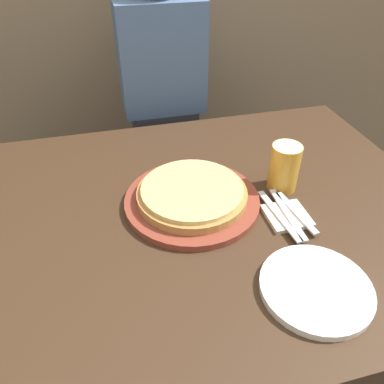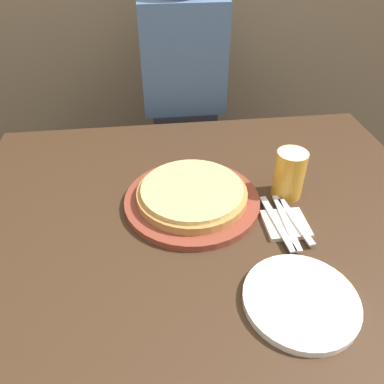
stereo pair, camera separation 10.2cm
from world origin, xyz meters
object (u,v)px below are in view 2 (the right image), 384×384
at_px(diner_person, 184,117).
at_px(spoon, 295,221).
at_px(pizza_on_board, 192,196).
at_px(beer_glass, 289,172).
at_px(fork, 277,222).
at_px(dinner_plate, 301,300).
at_px(dinner_knife, 286,222).

bearing_deg(diner_person, spoon, -75.46).
relative_size(pizza_on_board, beer_glass, 2.68).
xyz_separation_m(pizza_on_board, spoon, (0.26, -0.12, -0.01)).
bearing_deg(fork, pizza_on_board, 149.41).
height_order(spoon, diner_person, diner_person).
distance_m(pizza_on_board, spoon, 0.28).
distance_m(dinner_plate, dinner_knife, 0.24).
bearing_deg(beer_glass, pizza_on_board, -178.24).
height_order(dinner_plate, diner_person, diner_person).
relative_size(beer_glass, dinner_plate, 0.58).
relative_size(fork, spoon, 1.18).
bearing_deg(pizza_on_board, diner_person, 85.96).
distance_m(pizza_on_board, fork, 0.24).
xyz_separation_m(pizza_on_board, dinner_knife, (0.23, -0.12, -0.01)).
distance_m(beer_glass, dinner_knife, 0.15).
xyz_separation_m(dinner_plate, dinner_knife, (0.05, 0.23, 0.01)).
bearing_deg(diner_person, beer_glass, -71.40).
xyz_separation_m(fork, diner_person, (-0.16, 0.80, -0.09)).
height_order(pizza_on_board, dinner_knife, pizza_on_board).
bearing_deg(spoon, fork, 180.00).
distance_m(fork, dinner_knife, 0.02).
distance_m(beer_glass, fork, 0.16).
height_order(fork, dinner_knife, same).
relative_size(dinner_plate, spoon, 1.34).
distance_m(pizza_on_board, dinner_knife, 0.26).
height_order(fork, spoon, same).
bearing_deg(pizza_on_board, dinner_plate, -62.57).
distance_m(beer_glass, dinner_plate, 0.38).
distance_m(pizza_on_board, dinner_plate, 0.40).
height_order(pizza_on_board, dinner_plate, pizza_on_board).
bearing_deg(pizza_on_board, spoon, -25.44).
relative_size(spoon, diner_person, 0.14).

